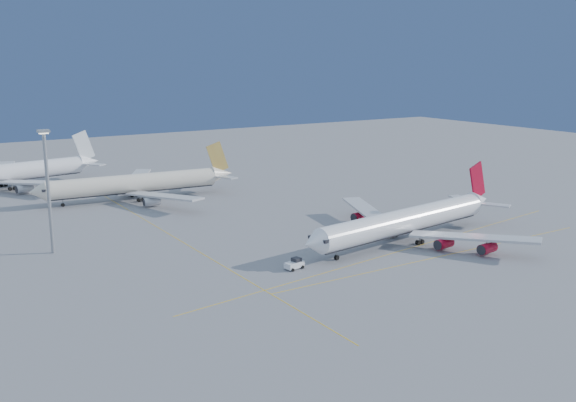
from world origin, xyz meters
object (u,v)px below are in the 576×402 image
object	(u,v)px
airliner_etihad	(138,183)
airliner_third	(8,173)
light_mast	(48,181)
airliner_virgin	(408,220)
pushback_tug	(295,264)

from	to	relation	value
airliner_etihad	airliner_third	size ratio (longest dim) A/B	0.97
airliner_third	light_mast	bearing A→B (deg)	-102.89
airliner_virgin	pushback_tug	bearing A→B (deg)	177.80
airliner_virgin	light_mast	world-z (taller)	light_mast
airliner_third	pushback_tug	world-z (taller)	airliner_third
airliner_virgin	airliner_third	bearing A→B (deg)	112.27
airliner_etihad	pushback_tug	bearing A→B (deg)	-82.74
airliner_virgin	airliner_etihad	world-z (taller)	airliner_etihad
airliner_virgin	light_mast	distance (m)	82.90
airliner_virgin	pushback_tug	world-z (taller)	airliner_virgin
airliner_virgin	airliner_etihad	size ratio (longest dim) A/B	1.04
light_mast	airliner_third	bearing A→B (deg)	86.89
airliner_etihad	pushback_tug	size ratio (longest dim) A/B	14.60
airliner_virgin	pushback_tug	distance (m)	34.98
airliner_virgin	light_mast	xyz separation A→B (m)	(-74.34, 34.86, 11.40)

